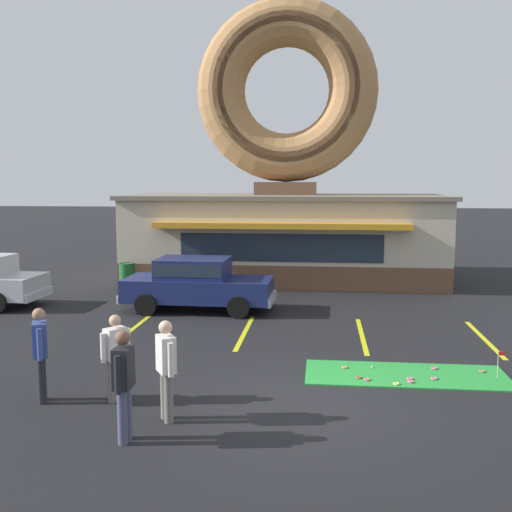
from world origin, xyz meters
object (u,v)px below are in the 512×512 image
(car_navy, at_px, (197,282))
(pedestrian_clipboard_woman, at_px, (166,366))
(golf_ball, at_px, (372,367))
(pedestrian_leather_jacket_man, at_px, (116,354))
(putting_flag_pin, at_px, (500,358))
(trash_bin, at_px, (127,276))
(pedestrian_blue_sweater_man, at_px, (40,350))
(pedestrian_hooded_kid, at_px, (124,380))

(car_navy, relative_size, pedestrian_clipboard_woman, 2.75)
(golf_ball, relative_size, pedestrian_leather_jacket_man, 0.03)
(pedestrian_clipboard_woman, bearing_deg, pedestrian_leather_jacket_man, 145.58)
(putting_flag_pin, xyz_separation_m, trash_bin, (-10.45, 8.72, 0.06))
(pedestrian_blue_sweater_man, distance_m, pedestrian_clipboard_woman, 2.48)
(golf_ball, relative_size, pedestrian_hooded_kid, 0.02)
(putting_flag_pin, xyz_separation_m, car_navy, (-7.25, 5.60, 0.43))
(pedestrian_hooded_kid, height_order, pedestrian_leather_jacket_man, pedestrian_hooded_kid)
(putting_flag_pin, bearing_deg, car_navy, 142.30)
(putting_flag_pin, bearing_deg, pedestrian_hooded_kid, -151.07)
(putting_flag_pin, bearing_deg, pedestrian_clipboard_woman, -155.74)
(car_navy, relative_size, trash_bin, 4.71)
(putting_flag_pin, distance_m, car_navy, 9.17)
(golf_ball, height_order, putting_flag_pin, putting_flag_pin)
(pedestrian_hooded_kid, bearing_deg, putting_flag_pin, 28.93)
(putting_flag_pin, xyz_separation_m, pedestrian_hooded_kid, (-6.43, -3.55, 0.51))
(pedestrian_leather_jacket_man, height_order, trash_bin, pedestrian_leather_jacket_man)
(pedestrian_blue_sweater_man, height_order, pedestrian_leather_jacket_man, pedestrian_blue_sweater_man)
(pedestrian_blue_sweater_man, bearing_deg, car_navy, 81.41)
(car_navy, distance_m, pedestrian_clipboard_woman, 8.40)
(pedestrian_blue_sweater_man, relative_size, pedestrian_clipboard_woman, 1.01)
(car_navy, xyz_separation_m, pedestrian_leather_jacket_man, (0.14, -7.55, -0.01))
(pedestrian_blue_sweater_man, xyz_separation_m, pedestrian_clipboard_woman, (2.42, -0.58, -0.02))
(car_navy, bearing_deg, pedestrian_blue_sweater_man, -98.59)
(golf_ball, xyz_separation_m, car_navy, (-4.80, 5.23, 0.82))
(pedestrian_blue_sweater_man, height_order, trash_bin, pedestrian_blue_sweater_man)
(golf_ball, distance_m, car_navy, 7.14)
(pedestrian_clipboard_woman, bearing_deg, pedestrian_blue_sweater_man, 166.52)
(putting_flag_pin, height_order, pedestrian_hooded_kid, pedestrian_hooded_kid)
(pedestrian_leather_jacket_man, bearing_deg, trash_bin, 107.38)
(pedestrian_blue_sweater_man, bearing_deg, pedestrian_clipboard_woman, -13.48)
(golf_ball, xyz_separation_m, pedestrian_leather_jacket_man, (-4.66, -2.32, 0.81))
(pedestrian_blue_sweater_man, bearing_deg, pedestrian_hooded_kid, -35.57)
(pedestrian_leather_jacket_man, bearing_deg, pedestrian_blue_sweater_man, -172.04)
(car_navy, xyz_separation_m, pedestrian_hooded_kid, (0.82, -9.15, 0.08))
(car_navy, bearing_deg, putting_flag_pin, -37.70)
(pedestrian_blue_sweater_man, distance_m, trash_bin, 11.04)
(pedestrian_clipboard_woman, distance_m, trash_bin, 12.26)
(pedestrian_hooded_kid, distance_m, pedestrian_clipboard_woman, 0.95)
(golf_ball, distance_m, pedestrian_clipboard_woman, 4.78)
(pedestrian_clipboard_woman, bearing_deg, trash_bin, 111.28)
(putting_flag_pin, distance_m, pedestrian_clipboard_woman, 6.60)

